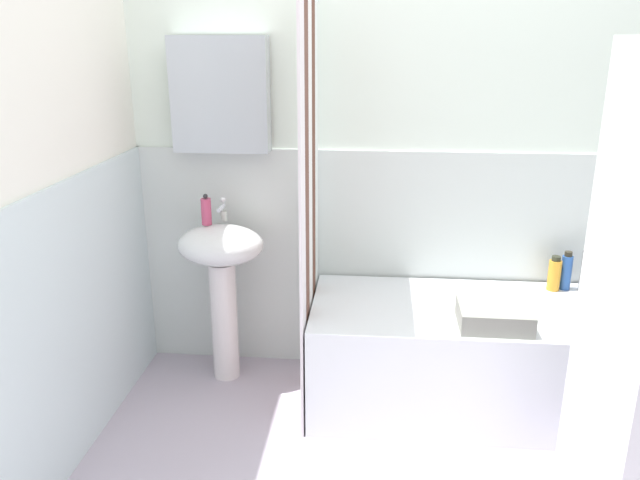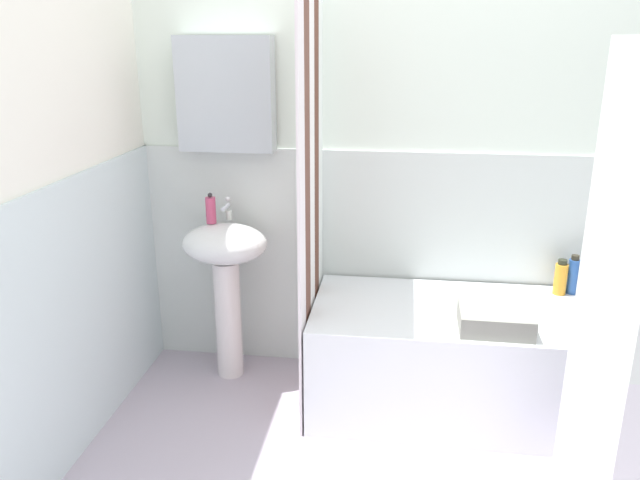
# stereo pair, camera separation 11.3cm
# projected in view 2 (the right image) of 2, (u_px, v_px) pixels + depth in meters

# --- Properties ---
(wall_back_tiled) EXTENTS (3.60, 0.18, 2.40)m
(wall_back_tiled) POSITION_uv_depth(u_px,v_px,m) (427.00, 163.00, 3.14)
(wall_back_tiled) COLOR white
(wall_back_tiled) RESTS_ON ground_plane
(wall_left_tiled) EXTENTS (0.07, 1.81, 2.40)m
(wall_left_tiled) POSITION_uv_depth(u_px,v_px,m) (50.00, 204.00, 2.47)
(wall_left_tiled) COLOR white
(wall_left_tiled) RESTS_ON ground_plane
(sink) EXTENTS (0.44, 0.34, 0.84)m
(sink) POSITION_uv_depth(u_px,v_px,m) (226.00, 267.00, 3.21)
(sink) COLOR white
(sink) RESTS_ON ground_plane
(faucet) EXTENTS (0.03, 0.12, 0.12)m
(faucet) POSITION_uv_depth(u_px,v_px,m) (227.00, 209.00, 3.20)
(faucet) COLOR silver
(faucet) RESTS_ON sink
(soap_dispenser) EXTENTS (0.05, 0.05, 0.16)m
(soap_dispenser) POSITION_uv_depth(u_px,v_px,m) (211.00, 210.00, 3.15)
(soap_dispenser) COLOR #C6456B
(soap_dispenser) RESTS_ON sink
(bathtub) EXTENTS (1.57, 0.70, 0.53)m
(bathtub) POSITION_uv_depth(u_px,v_px,m) (476.00, 360.00, 3.01)
(bathtub) COLOR white
(bathtub) RESTS_ON ground_plane
(shower_curtain) EXTENTS (0.01, 0.70, 2.00)m
(shower_curtain) POSITION_uv_depth(u_px,v_px,m) (311.00, 207.00, 2.88)
(shower_curtain) COLOR white
(shower_curtain) RESTS_ON ground_plane
(body_wash_bottle) EXTENTS (0.07, 0.07, 0.23)m
(body_wash_bottle) POSITION_uv_depth(u_px,v_px,m) (619.00, 274.00, 3.07)
(body_wash_bottle) COLOR white
(body_wash_bottle) RESTS_ON bathtub
(conditioner_bottle) EXTENTS (0.04, 0.04, 0.23)m
(conditioner_bottle) POSITION_uv_depth(u_px,v_px,m) (592.00, 274.00, 3.06)
(conditioner_bottle) COLOR #2C2329
(conditioner_bottle) RESTS_ON bathtub
(shampoo_bottle) EXTENTS (0.05, 0.05, 0.20)m
(shampoo_bottle) POSITION_uv_depth(u_px,v_px,m) (573.00, 275.00, 3.09)
(shampoo_bottle) COLOR #28529E
(shampoo_bottle) RESTS_ON bathtub
(lotion_bottle) EXTENTS (0.06, 0.06, 0.18)m
(lotion_bottle) POSITION_uv_depth(u_px,v_px,m) (561.00, 278.00, 3.08)
(lotion_bottle) COLOR orange
(lotion_bottle) RESTS_ON bathtub
(towel_folded) EXTENTS (0.31, 0.25, 0.09)m
(towel_folded) POSITION_uv_depth(u_px,v_px,m) (495.00, 319.00, 2.72)
(towel_folded) COLOR gray
(towel_folded) RESTS_ON bathtub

